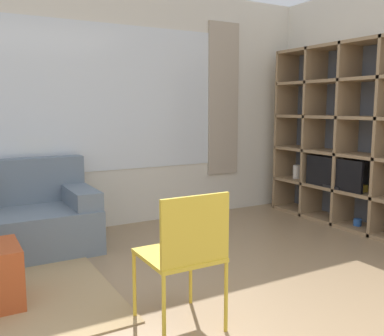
% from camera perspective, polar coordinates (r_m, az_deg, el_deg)
% --- Properties ---
extents(wall_back, '(6.71, 0.11, 2.70)m').
position_cam_1_polar(wall_back, '(4.83, -13.19, 7.94)').
color(wall_back, silver).
rests_on(wall_back, ground_plane).
extents(shelving_unit, '(0.39, 2.56, 2.07)m').
position_cam_1_polar(shelving_unit, '(5.05, 22.22, 3.72)').
color(shelving_unit, '#515660').
rests_on(shelving_unit, ground_plane).
extents(folding_chair, '(0.44, 0.46, 0.86)m').
position_cam_1_polar(folding_chair, '(2.59, -0.89, -10.73)').
color(folding_chair, gold).
rests_on(folding_chair, ground_plane).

